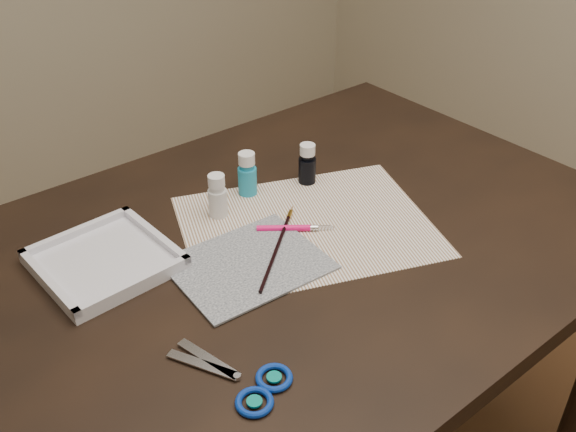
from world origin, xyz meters
TOP-DOWN VIEW (x-y plane):
  - table at (0.00, 0.00)m, footprint 1.30×0.90m
  - paper at (0.05, 0.01)m, footprint 0.56×0.50m
  - canvas at (-0.10, -0.02)m, footprint 0.26×0.22m
  - paint_bottle_white at (-0.06, 0.15)m, footprint 0.05×0.05m
  - paint_bottle_cyan at (0.04, 0.17)m, footprint 0.05×0.05m
  - paint_bottle_navy at (0.16, 0.13)m, footprint 0.05×0.05m
  - paintbrush at (-0.03, -0.01)m, footprint 0.21×0.17m
  - craft_knife at (0.03, 0.01)m, footprint 0.13×0.10m
  - scissors at (-0.28, -0.20)m, footprint 0.19×0.23m
  - palette_tray at (-0.30, 0.14)m, footprint 0.22×0.22m

SIDE VIEW (x-z plane):
  - table at x=0.00m, z-range 0.00..0.75m
  - paper at x=0.05m, z-range 0.75..0.75m
  - canvas at x=-0.10m, z-range 0.75..0.76m
  - scissors at x=-0.28m, z-range 0.75..0.76m
  - craft_knife at x=0.03m, z-range 0.75..0.76m
  - paintbrush at x=-0.03m, z-range 0.76..0.76m
  - palette_tray at x=-0.30m, z-range 0.75..0.78m
  - paint_bottle_navy at x=0.16m, z-range 0.75..0.84m
  - paint_bottle_white at x=-0.06m, z-range 0.75..0.84m
  - paint_bottle_cyan at x=0.04m, z-range 0.75..0.84m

